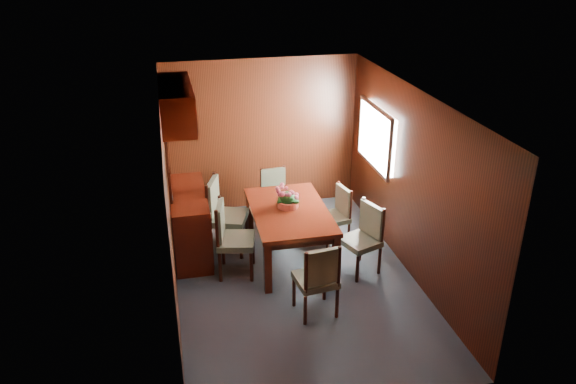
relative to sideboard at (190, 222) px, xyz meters
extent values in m
plane|color=#333D46|center=(1.25, -1.00, -0.45)|extent=(4.50, 4.50, 0.00)
cube|color=black|center=(-0.25, -1.00, 0.75)|extent=(0.02, 4.50, 2.40)
cube|color=black|center=(2.75, -1.00, 0.75)|extent=(0.02, 4.50, 2.40)
cube|color=black|center=(1.25, 1.25, 0.75)|extent=(3.00, 0.02, 2.40)
cube|color=black|center=(1.25, -3.25, 0.75)|extent=(3.00, 0.02, 2.40)
cube|color=black|center=(1.25, -1.00, 1.95)|extent=(3.00, 4.50, 0.02)
cube|color=white|center=(2.73, 0.10, 1.00)|extent=(0.14, 1.10, 0.80)
cube|color=#B2B2B7|center=(2.66, 0.10, 1.00)|extent=(0.04, 1.20, 0.90)
cube|color=black|center=(-0.22, 0.00, 0.83)|extent=(0.03, 1.36, 0.41)
cube|color=silver|center=(-0.20, 0.00, 0.83)|extent=(0.01, 1.30, 0.35)
cube|color=#360F06|center=(-0.05, 0.00, 1.68)|extent=(0.40, 1.40, 0.50)
cube|color=#360F06|center=(0.00, 0.00, 0.00)|extent=(0.48, 1.40, 0.90)
cube|color=#360F06|center=(0.85, -1.22, -0.11)|extent=(0.09, 0.09, 0.69)
cube|color=#360F06|center=(1.72, -1.22, -0.11)|extent=(0.09, 0.09, 0.69)
cube|color=#360F06|center=(0.87, 0.24, -0.11)|extent=(0.09, 0.09, 0.69)
cube|color=#360F06|center=(1.73, 0.24, -0.11)|extent=(0.09, 0.09, 0.69)
cube|color=black|center=(1.29, -0.49, 0.19)|extent=(0.89, 1.48, 0.10)
cube|color=#360F06|center=(1.29, -0.49, 0.27)|extent=(1.01, 1.60, 0.06)
cylinder|color=black|center=(0.39, -0.44, -0.25)|extent=(0.05, 0.05, 0.41)
cylinder|color=black|center=(0.31, -0.85, -0.25)|extent=(0.05, 0.05, 0.41)
cylinder|color=black|center=(0.78, -0.53, -0.25)|extent=(0.05, 0.05, 0.41)
cylinder|color=black|center=(0.70, -0.94, -0.25)|extent=(0.05, 0.05, 0.41)
cube|color=#5F6D53|center=(0.54, -0.69, 0.02)|extent=(0.55, 0.57, 0.08)
cylinder|color=black|center=(0.38, -0.44, 0.29)|extent=(0.05, 0.05, 0.54)
cylinder|color=black|center=(0.30, -0.85, 0.29)|extent=(0.05, 0.05, 0.54)
cube|color=#5F6D53|center=(0.36, -0.65, 0.31)|extent=(0.15, 0.44, 0.46)
cylinder|color=black|center=(0.40, 0.20, -0.23)|extent=(0.05, 0.05, 0.43)
cylinder|color=black|center=(0.25, -0.21, -0.23)|extent=(0.05, 0.05, 0.43)
cylinder|color=black|center=(0.79, 0.06, -0.23)|extent=(0.05, 0.05, 0.43)
cylinder|color=black|center=(0.65, -0.35, -0.23)|extent=(0.05, 0.05, 0.43)
cube|color=#5F6D53|center=(0.52, -0.08, 0.05)|extent=(0.63, 0.64, 0.09)
cylinder|color=black|center=(0.39, 0.21, 0.34)|extent=(0.05, 0.05, 0.58)
cylinder|color=black|center=(0.24, -0.21, 0.34)|extent=(0.05, 0.05, 0.58)
cube|color=#5F6D53|center=(0.33, -0.01, 0.36)|extent=(0.22, 0.46, 0.49)
cylinder|color=black|center=(2.35, -1.12, -0.26)|extent=(0.04, 0.04, 0.38)
cylinder|color=black|center=(2.22, -0.76, -0.26)|extent=(0.04, 0.04, 0.38)
cylinder|color=black|center=(2.01, -1.25, -0.26)|extent=(0.04, 0.04, 0.38)
cylinder|color=black|center=(1.87, -0.89, -0.26)|extent=(0.04, 0.04, 0.38)
cube|color=#5F6D53|center=(2.11, -1.00, -0.01)|extent=(0.56, 0.57, 0.08)
cylinder|color=black|center=(2.36, -1.12, 0.24)|extent=(0.04, 0.04, 0.51)
cylinder|color=black|center=(2.23, -0.75, 0.24)|extent=(0.04, 0.04, 0.51)
cube|color=#5F6D53|center=(2.28, -0.94, 0.26)|extent=(0.20, 0.40, 0.43)
cylinder|color=black|center=(2.19, -0.34, -0.28)|extent=(0.04, 0.04, 0.34)
cylinder|color=black|center=(2.12, 0.00, -0.28)|extent=(0.04, 0.04, 0.34)
cylinder|color=black|center=(1.86, -0.41, -0.28)|extent=(0.04, 0.04, 0.34)
cylinder|color=black|center=(1.79, -0.06, -0.28)|extent=(0.04, 0.04, 0.34)
cube|color=#5F6D53|center=(1.99, -0.20, -0.05)|extent=(0.46, 0.48, 0.07)
cylinder|color=black|center=(2.20, -0.34, 0.18)|extent=(0.04, 0.04, 0.46)
cylinder|color=black|center=(2.13, 0.00, 0.18)|extent=(0.04, 0.04, 0.46)
cube|color=#5F6D53|center=(2.15, -0.17, 0.20)|extent=(0.13, 0.37, 0.39)
cylinder|color=black|center=(1.15, -1.94, -0.26)|extent=(0.04, 0.04, 0.38)
cylinder|color=black|center=(1.54, -1.89, -0.26)|extent=(0.04, 0.04, 0.38)
cylinder|color=black|center=(1.10, -1.57, -0.26)|extent=(0.04, 0.04, 0.38)
cylinder|color=black|center=(1.49, -1.52, -0.26)|extent=(0.04, 0.04, 0.38)
cube|color=#5F6D53|center=(1.32, -1.73, -0.01)|extent=(0.50, 0.48, 0.08)
cylinder|color=black|center=(1.15, -1.95, 0.25)|extent=(0.04, 0.04, 0.51)
cylinder|color=black|center=(1.54, -1.90, 0.25)|extent=(0.04, 0.04, 0.51)
cube|color=#5F6D53|center=(1.34, -1.91, 0.26)|extent=(0.42, 0.11, 0.43)
cylinder|color=black|center=(1.49, 0.71, -0.27)|extent=(0.04, 0.04, 0.35)
cylinder|color=black|center=(1.13, 0.69, -0.27)|extent=(0.04, 0.04, 0.35)
cylinder|color=black|center=(1.50, 0.36, -0.27)|extent=(0.04, 0.04, 0.35)
cylinder|color=black|center=(1.15, 0.34, -0.27)|extent=(0.04, 0.04, 0.35)
cube|color=#5F6D53|center=(1.32, 0.53, -0.04)|extent=(0.44, 0.42, 0.07)
cylinder|color=black|center=(1.49, 0.71, 0.19)|extent=(0.04, 0.04, 0.47)
cylinder|color=black|center=(1.13, 0.69, 0.19)|extent=(0.04, 0.04, 0.47)
cube|color=#5F6D53|center=(1.31, 0.69, 0.21)|extent=(0.38, 0.07, 0.40)
cylinder|color=#C4513C|center=(1.29, -0.41, 0.34)|extent=(0.28, 0.28, 0.09)
sphere|color=#194B19|center=(1.29, -0.41, 0.40)|extent=(0.22, 0.22, 0.22)
camera|label=1|loc=(-0.19, -6.97, 3.60)|focal=35.00mm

